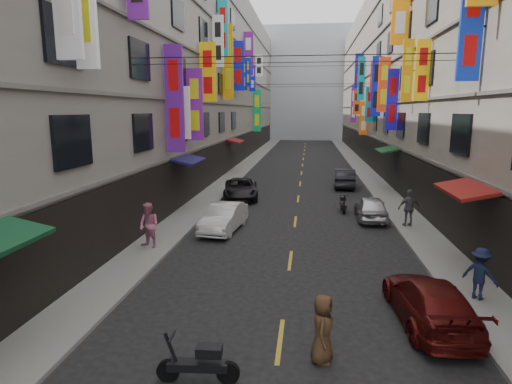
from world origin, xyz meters
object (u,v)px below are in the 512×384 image
(scooter_far_right, at_px, (343,204))
(pedestrian_rnear, at_px, (480,274))
(car_right_far, at_px, (345,178))
(scooter_crossing, at_px, (199,364))
(car_left_mid, at_px, (224,217))
(pedestrian_lfar, at_px, (149,225))
(pedestrian_crossing, at_px, (323,329))
(car_right_near, at_px, (429,301))
(car_right_mid, at_px, (371,208))
(car_left_far, at_px, (241,189))
(pedestrian_rfar, at_px, (409,208))

(scooter_far_right, xyz_separation_m, pedestrian_rnear, (3.19, -11.68, 0.48))
(scooter_far_right, bearing_deg, car_right_far, -96.18)
(scooter_crossing, relative_size, car_left_mid, 0.45)
(pedestrian_lfar, relative_size, pedestrian_crossing, 1.15)
(car_left_mid, distance_m, car_right_near, 11.20)
(car_right_far, bearing_deg, car_right_mid, 96.66)
(car_right_mid, bearing_deg, pedestrian_crossing, 78.87)
(car_right_near, height_order, car_right_far, car_right_far)
(pedestrian_rnear, bearing_deg, scooter_far_right, -32.81)
(car_left_far, relative_size, pedestrian_rnear, 2.94)
(pedestrian_rfar, bearing_deg, scooter_crossing, 52.25)
(car_left_far, bearing_deg, pedestrian_rnear, -65.17)
(scooter_crossing, xyz_separation_m, car_right_near, (5.61, 3.35, 0.19))
(scooter_far_right, relative_size, pedestrian_lfar, 0.95)
(car_left_mid, bearing_deg, pedestrian_crossing, -60.83)
(car_right_mid, bearing_deg, pedestrian_lfar, 33.72)
(scooter_far_right, height_order, car_left_far, car_left_far)
(scooter_far_right, relative_size, car_left_far, 0.38)
(pedestrian_rnear, height_order, pedestrian_crossing, pedestrian_rnear)
(pedestrian_lfar, bearing_deg, car_right_mid, 57.02)
(pedestrian_lfar, bearing_deg, pedestrian_rnear, 7.40)
(scooter_far_right, xyz_separation_m, pedestrian_lfar, (-8.61, -8.08, 0.63))
(scooter_crossing, bearing_deg, car_left_mid, 4.87)
(car_right_far, distance_m, pedestrian_lfar, 18.77)
(car_right_far, bearing_deg, scooter_far_right, 88.13)
(pedestrian_rfar, bearing_deg, pedestrian_lfar, 13.39)
(car_right_far, relative_size, pedestrian_lfar, 2.27)
(car_left_far, height_order, pedestrian_rfar, pedestrian_rfar)
(pedestrian_crossing, bearing_deg, car_right_mid, -4.81)
(car_left_mid, bearing_deg, car_right_far, 68.90)
(scooter_crossing, height_order, pedestrian_crossing, pedestrian_crossing)
(pedestrian_rnear, bearing_deg, pedestrian_lfar, 24.96)
(scooter_crossing, xyz_separation_m, pedestrian_rnear, (7.47, 4.88, 0.48))
(scooter_far_right, bearing_deg, pedestrian_rnear, 104.14)
(car_left_mid, distance_m, pedestrian_rnear, 11.54)
(car_left_mid, height_order, car_right_far, car_right_far)
(car_right_near, relative_size, pedestrian_crossing, 2.65)
(car_right_far, relative_size, pedestrian_crossing, 2.62)
(scooter_far_right, distance_m, pedestrian_lfar, 11.82)
(car_left_mid, distance_m, car_right_far, 14.68)
(scooter_far_right, relative_size, pedestrian_rnear, 1.12)
(car_right_far, xyz_separation_m, pedestrian_rnear, (2.46, -19.88, 0.22))
(car_right_near, xyz_separation_m, car_right_far, (-0.60, 21.40, 0.08))
(car_left_far, xyz_separation_m, pedestrian_lfar, (-2.12, -11.09, 0.41))
(car_right_mid, height_order, pedestrian_lfar, pedestrian_lfar)
(pedestrian_lfar, bearing_deg, pedestrian_rfar, 46.95)
(car_left_mid, xyz_separation_m, pedestrian_rfar, (9.03, 1.53, 0.38))
(pedestrian_lfar, bearing_deg, car_right_near, -2.91)
(pedestrian_lfar, distance_m, pedestrian_rnear, 12.33)
(car_left_far, bearing_deg, scooter_far_right, -33.41)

